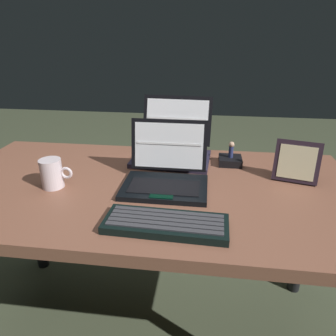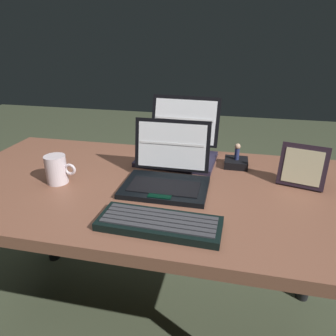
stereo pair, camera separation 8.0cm
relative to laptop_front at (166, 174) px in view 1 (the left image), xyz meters
The scene contains 9 objects.
ground_plane 0.78m from the laptop_front, behind, with size 8.00×8.00×0.00m, color #444C36.
desk 0.14m from the laptop_front, behind, with size 1.51×0.77×0.73m.
laptop_front is the anchor object (origin of this frame).
laptop_rear 0.27m from the laptop_front, 91.26° to the left, with size 0.33×0.31×0.25m.
external_keyboard 0.26m from the laptop_front, 82.35° to the right, with size 0.35×0.14×0.03m.
photo_frame 0.47m from the laptop_front, 11.78° to the left, with size 0.16×0.09×0.15m.
figurine_stand 0.33m from the laptop_front, 43.73° to the left, with size 0.09×0.09×0.03m, color black.
figurine 0.33m from the laptop_front, 43.73° to the left, with size 0.02×0.02×0.07m.
coffee_mug 0.40m from the laptop_front, behind, with size 0.11×0.08×0.10m.
Camera 1 is at (0.20, -0.97, 1.23)m, focal length 32.71 mm.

